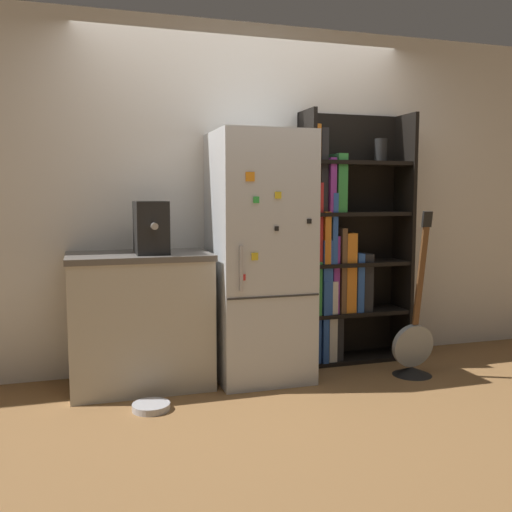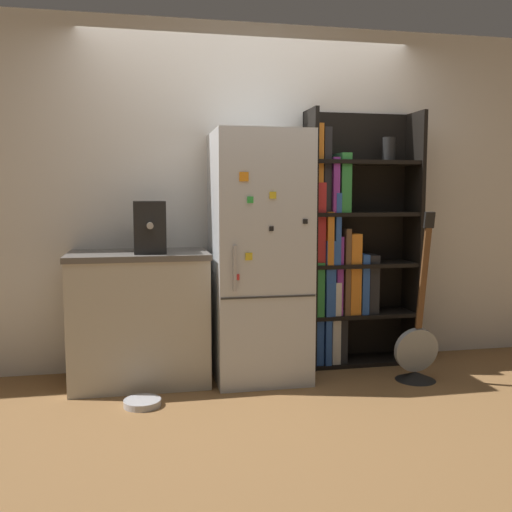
% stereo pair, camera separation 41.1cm
% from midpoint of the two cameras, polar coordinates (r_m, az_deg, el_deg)
% --- Properties ---
extents(ground_plane, '(16.00, 16.00, 0.00)m').
position_cam_midpoint_polar(ground_plane, '(4.16, -2.09, -12.35)').
color(ground_plane, olive).
extents(wall_back, '(8.00, 0.05, 2.60)m').
position_cam_midpoint_polar(wall_back, '(4.41, -3.78, 5.86)').
color(wall_back, silver).
rests_on(wall_back, ground_plane).
extents(refrigerator, '(0.66, 0.69, 1.76)m').
position_cam_midpoint_polar(refrigerator, '(4.09, -2.57, -0.05)').
color(refrigerator, silver).
rests_on(refrigerator, ground_plane).
extents(bookshelf, '(0.87, 0.33, 1.95)m').
position_cam_midpoint_polar(bookshelf, '(4.51, 5.87, 0.33)').
color(bookshelf, black).
rests_on(bookshelf, ground_plane).
extents(kitchen_counter, '(0.96, 0.60, 0.92)m').
position_cam_midpoint_polar(kitchen_counter, '(4.07, -14.39, -6.22)').
color(kitchen_counter, '#BCB7A8').
rests_on(kitchen_counter, ground_plane).
extents(espresso_machine, '(0.21, 0.37, 0.35)m').
position_cam_midpoint_polar(espresso_machine, '(3.94, -13.43, 2.79)').
color(espresso_machine, black).
rests_on(espresso_machine, kitchen_counter).
extents(guitar, '(0.32, 0.29, 1.21)m').
position_cam_midpoint_polar(guitar, '(4.32, 12.81, -9.38)').
color(guitar, black).
rests_on(guitar, ground_plane).
extents(pet_bowl, '(0.23, 0.23, 0.04)m').
position_cam_midpoint_polar(pet_bowl, '(3.71, -13.69, -14.44)').
color(pet_bowl, '#B7B7BC').
rests_on(pet_bowl, ground_plane).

